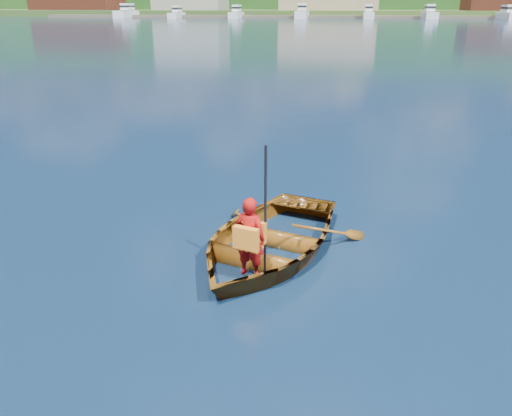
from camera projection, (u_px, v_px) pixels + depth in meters
The scene contains 5 objects.
ground at pixel (266, 267), 7.16m from camera, with size 600.00×600.00×0.00m.
rowboat at pixel (268, 239), 7.52m from camera, with size 3.34×4.03×0.72m.
child_paddler at pixel (250, 237), 6.54m from camera, with size 0.47×0.41×1.79m.
dock at pixel (315, 17), 143.40m from camera, with size 159.98×12.57×0.80m.
marina_yachts at pixel (377, 14), 136.09m from camera, with size 143.55×13.50×4.26m.
Camera 1 is at (0.92, -6.25, 3.49)m, focal length 35.00 mm.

